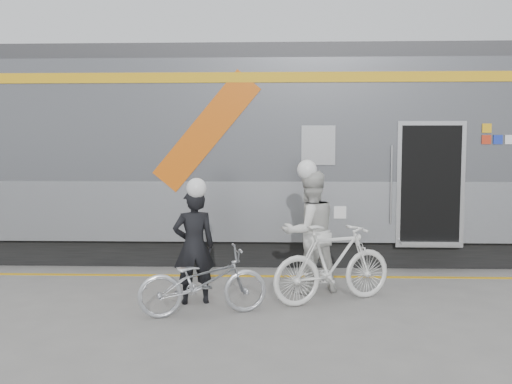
{
  "coord_description": "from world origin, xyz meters",
  "views": [
    {
      "loc": [
        0.48,
        -7.0,
        2.19
      ],
      "look_at": [
        0.18,
        1.6,
        1.5
      ],
      "focal_mm": 38.0,
      "sensor_mm": 36.0,
      "label": 1
    }
  ],
  "objects_px": {
    "bicycle_right": "(333,263)",
    "woman": "(310,232)",
    "man": "(194,246)",
    "bicycle_left": "(203,281)"
  },
  "relations": [
    {
      "from": "man",
      "to": "bicycle_left",
      "type": "height_order",
      "value": "man"
    },
    {
      "from": "bicycle_left",
      "to": "bicycle_right",
      "type": "xyz_separation_m",
      "value": [
        1.77,
        0.64,
        0.12
      ]
    },
    {
      "from": "man",
      "to": "woman",
      "type": "bearing_deg",
      "value": -174.82
    },
    {
      "from": "bicycle_left",
      "to": "woman",
      "type": "distance_m",
      "value": 1.95
    },
    {
      "from": "bicycle_left",
      "to": "woman",
      "type": "xyz_separation_m",
      "value": [
        1.47,
        1.19,
        0.48
      ]
    },
    {
      "from": "woman",
      "to": "bicycle_right",
      "type": "distance_m",
      "value": 0.73
    },
    {
      "from": "bicycle_right",
      "to": "woman",
      "type": "bearing_deg",
      "value": 3.91
    },
    {
      "from": "bicycle_left",
      "to": "man",
      "type": "bearing_deg",
      "value": 4.15
    },
    {
      "from": "bicycle_right",
      "to": "man",
      "type": "bearing_deg",
      "value": 67.96
    },
    {
      "from": "bicycle_right",
      "to": "bicycle_left",
      "type": "bearing_deg",
      "value": 85.22
    }
  ]
}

